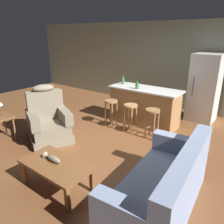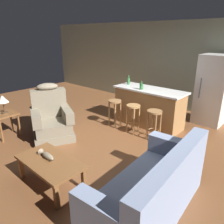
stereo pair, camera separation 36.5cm
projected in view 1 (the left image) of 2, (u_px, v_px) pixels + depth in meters
ground_plane at (113, 143)px, 4.73m from camera, size 12.00×12.00×0.00m
back_wall at (174, 66)px, 6.64m from camera, size 12.00×0.05×2.60m
coffee_table at (56, 167)px, 3.25m from camera, size 1.10×0.60×0.42m
fish_figurine at (52, 158)px, 3.28m from camera, size 0.34×0.10×0.10m
couch at (164, 188)px, 2.84m from camera, size 0.99×1.96×0.94m
recliner_near_lamp at (49, 121)px, 4.77m from camera, size 1.12×1.12×1.20m
kitchen_island at (144, 106)px, 5.58m from camera, size 1.80×0.70×0.95m
bar_stool_left at (111, 108)px, 5.44m from camera, size 0.32×0.32×0.68m
bar_stool_middle at (130, 113)px, 5.12m from camera, size 0.32×0.32×0.68m
bar_stool_right at (152, 118)px, 4.80m from camera, size 0.32×0.32×0.68m
refrigerator at (204, 88)px, 5.72m from camera, size 0.70×0.69×1.76m
bottle_tall_green at (137, 86)px, 5.33m from camera, size 0.09×0.09×0.20m
bottle_short_amber at (123, 81)px, 5.83m from camera, size 0.07×0.07×0.24m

